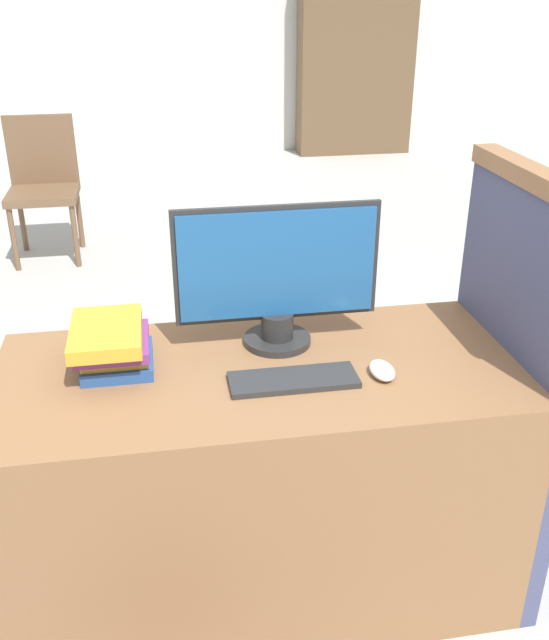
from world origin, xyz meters
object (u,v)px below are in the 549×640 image
object	(u,v)px
monitor	(277,276)
book_stack	(112,345)
mouse	(382,370)
keyboard	(293,380)
far_chair	(43,180)

from	to	relation	value
monitor	book_stack	xyz separation A→B (m)	(-0.46, -0.06, -0.14)
mouse	book_stack	bearing A→B (deg)	166.35
keyboard	book_stack	distance (m)	0.49
monitor	keyboard	world-z (taller)	monitor
book_stack	far_chair	bearing A→B (deg)	100.51
monitor	book_stack	world-z (taller)	monitor
mouse	book_stack	world-z (taller)	book_stack
mouse	keyboard	bearing A→B (deg)	178.82
monitor	far_chair	size ratio (longest dim) A/B	0.63
keyboard	mouse	size ratio (longest dim) A/B	3.11
monitor	keyboard	size ratio (longest dim) A/B	1.70
monitor	far_chair	distance (m)	3.18
monitor	mouse	xyz separation A→B (m)	(0.24, -0.23, -0.19)
keyboard	far_chair	bearing A→B (deg)	107.76
monitor	mouse	world-z (taller)	monitor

